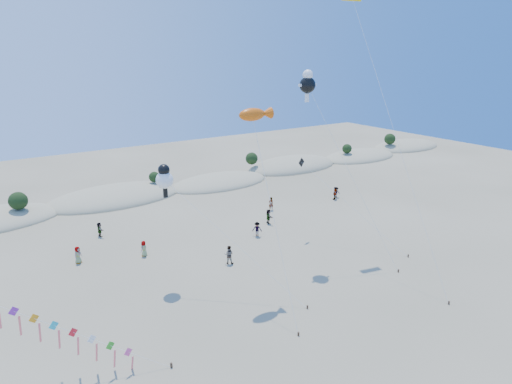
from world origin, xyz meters
name	(u,v)px	position (x,y,z in m)	size (l,w,h in m)	color
dune_ridge	(123,197)	(1.06, 45.14, 0.11)	(145.30, 11.49, 5.57)	gray
fish_kite	(256,115)	(3.67, 14.56, 14.92)	(2.97, 8.47, 15.47)	#3F2D1E
cartoon_kite_low	(165,178)	(-2.28, 19.39, 9.54)	(8.06, 11.19, 10.75)	#3F2D1E
cartoon_kite_high	(308,83)	(11.10, 17.25, 16.91)	(5.94, 9.06, 18.14)	#3F2D1E
parafoil_kite	(354,4)	(17.10, 18.02, 23.99)	(3.28, 15.79, 25.05)	#3F2D1E
dark_kite	(328,185)	(15.40, 18.49, 6.19)	(5.93, 10.94, 8.87)	#3F2D1E
beachgoers	(233,223)	(8.34, 26.38, 0.86)	(36.25, 14.97, 1.86)	slate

